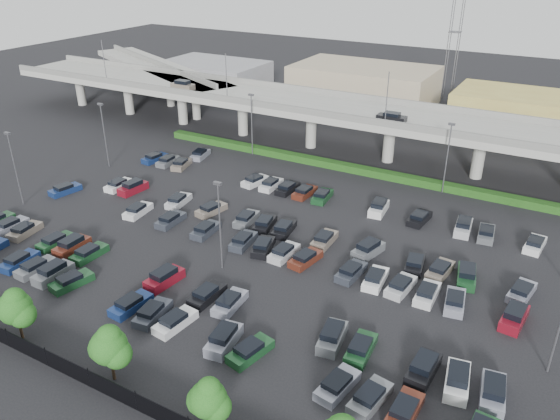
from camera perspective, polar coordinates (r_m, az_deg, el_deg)
name	(u,v)px	position (r m, az deg, el deg)	size (l,w,h in m)	color
ground	(260,237)	(66.52, -2.12, -2.84)	(280.00, 280.00, 0.00)	black
overpass	(360,115)	(90.66, 8.35, 9.76)	(150.00, 13.00, 15.80)	gray
on_ramp	(158,70)	(126.64, -12.61, 14.07)	(50.93, 30.13, 8.80)	gray
hedge	(342,166)	(86.52, 6.51, 4.55)	(66.00, 1.60, 1.10)	#143A10
fence	(80,374)	(48.86, -20.18, -15.78)	(70.00, 0.10, 2.00)	black
tree_row	(96,341)	(47.42, -18.72, -12.84)	(65.07, 3.66, 5.94)	#332316
parked_cars	(252,251)	(62.44, -2.97, -4.32)	(63.07, 41.68, 1.67)	silver
light_poles	(239,178)	(67.31, -4.33, 3.38)	(66.90, 48.38, 10.30)	#55555B
distant_buildings	(475,102)	(116.29, 19.73, 10.53)	(138.00, 24.00, 9.00)	gray
comm_tower	(456,29)	(127.36, 17.87, 17.56)	(2.40, 2.40, 30.00)	#55555B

